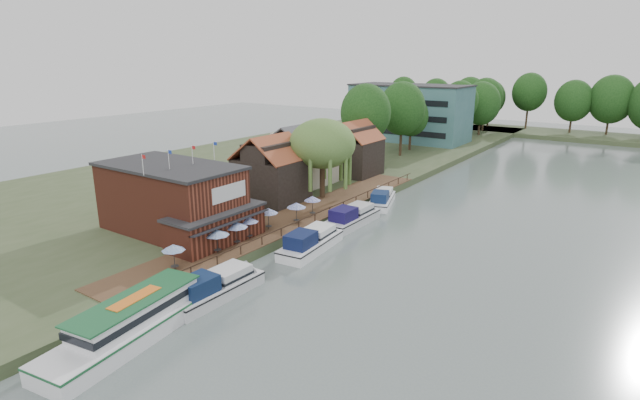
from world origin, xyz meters
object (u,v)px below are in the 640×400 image
Objects in this scene: cottage_c at (355,148)px; umbrella_4 at (269,219)px; cruiser_2 at (352,215)px; cruiser_3 at (382,197)px; umbrella_6 at (312,206)px; hotel_block at (410,112)px; umbrella_5 at (296,213)px; cruiser_0 at (216,283)px; umbrella_0 at (174,257)px; umbrella_1 at (217,241)px; pub at (184,201)px; cruiser_1 at (311,239)px; cottage_b at (300,154)px; umbrella_2 at (237,233)px; umbrella_3 at (249,228)px; swan at (175,315)px; tour_boat at (129,321)px; cottage_a at (271,168)px.

cottage_c is 28.94m from umbrella_4.
cruiser_2 reaches higher than cruiser_3.
umbrella_4 and umbrella_6 have the same top height.
hotel_block is at bearing 104.63° from umbrella_6.
umbrella_5 is 16.81m from cruiser_0.
cruiser_3 is at bearing 78.27° from umbrella_4.
umbrella_0 is 4.84m from umbrella_1.
cruiser_3 is (3.55, 31.29, -1.18)m from umbrella_0.
umbrella_1 is (6.76, -2.08, -2.36)m from pub.
umbrella_6 is 0.23× the size of cruiser_1.
pub is 2.17× the size of cruiser_3.
pub is 0.79× the size of hotel_block.
cottage_b is 33.74m from umbrella_0.
cottage_c reaches higher than umbrella_2.
cottage_b is at bearing 125.97° from umbrella_5.
cruiser_3 is at bearing -68.80° from hotel_block.
cottage_c reaches higher than umbrella_3.
hotel_block is at bearing 101.23° from cruiser_1.
umbrella_4 is 5.40× the size of swan.
umbrella_1 is 1.01× the size of umbrella_4.
hotel_block is 88.25m from tour_boat.
umbrella_1 is at bearing -65.56° from cottage_a.
cruiser_2 is (11.08, -18.87, -4.03)m from cottage_c.
cruiser_0 is 7.91m from tour_boat.
cottage_c is at bearing 100.62° from umbrella_1.
cruiser_3 is (2.81, 11.87, -1.18)m from umbrella_6.
hotel_block is 10.69× the size of umbrella_3.
cottage_a is 14.89m from umbrella_3.
cottage_a reaches higher than umbrella_2.
umbrella_1 is at bearing -87.26° from umbrella_3.
cruiser_1 is (5.68, -0.15, -1.05)m from umbrella_4.
cruiser_3 is (-0.99, 9.25, -0.11)m from cruiser_2.
umbrella_0 is 1.00× the size of umbrella_5.
cruiser_1 is at bearing 31.00° from umbrella_3.
umbrella_5 is 0.23× the size of cruiser_1.
umbrella_3 is 18.10m from tour_boat.
umbrella_5 is at bearing 101.15° from swan.
tour_boat is (4.07, -24.15, -0.80)m from umbrella_5.
cruiser_0 is 1.09× the size of cruiser_3.
hotel_block is 2.75× the size of cruiser_3.
cottage_b is 39.59m from swan.
pub is at bearing 149.24° from cruiser_0.
cruiser_3 is (3.84, 18.49, -1.18)m from umbrella_4.
umbrella_2 is 1.00× the size of umbrella_6.
cottage_b reaches higher than umbrella_3.
umbrella_3 is (-0.22, 4.59, 0.00)m from umbrella_1.
cruiser_2 is at bearing 89.40° from cruiser_1.
umbrella_1 is 7.99m from umbrella_4.
swan is (4.90, -4.20, -2.07)m from umbrella_0.
umbrella_6 is at bearing 85.85° from umbrella_3.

